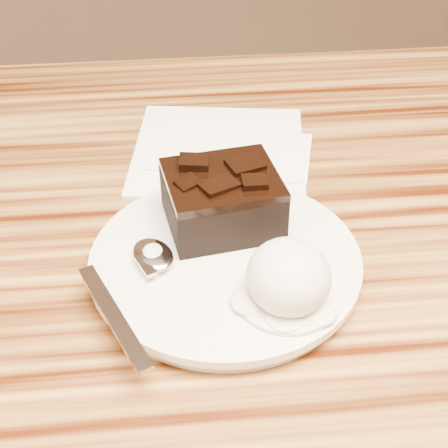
{
  "coord_description": "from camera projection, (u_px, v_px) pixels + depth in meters",
  "views": [
    {
      "loc": [
        -0.04,
        -0.37,
        1.1
      ],
      "look_at": [
        0.0,
        0.02,
        0.79
      ],
      "focal_mm": 54.22,
      "sensor_mm": 36.0,
      "label": 1
    }
  ],
  "objects": [
    {
      "name": "plate",
      "position": [
        225.0,
        265.0,
        0.51
      ],
      "size": [
        0.21,
        0.21,
        0.02
      ],
      "primitive_type": "cylinder",
      "color": "white",
      "rests_on": "dining_table"
    },
    {
      "name": "brownie",
      "position": [
        222.0,
        203.0,
        0.53
      ],
      "size": [
        0.1,
        0.09,
        0.04
      ],
      "primitive_type": "cube",
      "rotation": [
        0.0,
        0.0,
        0.16
      ],
      "color": "black",
      "rests_on": "plate"
    },
    {
      "name": "ice_cream_scoop",
      "position": [
        289.0,
        277.0,
        0.46
      ],
      "size": [
        0.06,
        0.06,
        0.05
      ],
      "primitive_type": "ellipsoid",
      "color": "silver",
      "rests_on": "plate"
    },
    {
      "name": "melt_puddle",
      "position": [
        287.0,
        297.0,
        0.47
      ],
      "size": [
        0.07,
        0.07,
        0.0
      ],
      "primitive_type": "cylinder",
      "color": "white",
      "rests_on": "plate"
    },
    {
      "name": "spoon",
      "position": [
        153.0,
        256.0,
        0.5
      ],
      "size": [
        0.09,
        0.16,
        0.01
      ],
      "primitive_type": null,
      "rotation": [
        0.0,
        0.0,
        0.42
      ],
      "color": "silver",
      "rests_on": "plate"
    },
    {
      "name": "napkin",
      "position": [
        219.0,
        149.0,
        0.65
      ],
      "size": [
        0.18,
        0.18,
        0.01
      ],
      "primitive_type": "cube",
      "rotation": [
        0.0,
        0.0,
        -0.15
      ],
      "color": "white",
      "rests_on": "dining_table"
    },
    {
      "name": "crumb_a",
      "position": [
        284.0,
        256.0,
        0.51
      ],
      "size": [
        0.01,
        0.01,
        0.0
      ],
      "primitive_type": "cube",
      "rotation": [
        0.0,
        0.0,
        0.85
      ],
      "color": "black",
      "rests_on": "plate"
    },
    {
      "name": "crumb_b",
      "position": [
        301.0,
        279.0,
        0.49
      ],
      "size": [
        0.01,
        0.01,
        0.0
      ],
      "primitive_type": "cube",
      "rotation": [
        0.0,
        0.0,
        1.52
      ],
      "color": "black",
      "rests_on": "plate"
    },
    {
      "name": "crumb_c",
      "position": [
        285.0,
        287.0,
        0.48
      ],
      "size": [
        0.01,
        0.0,
        0.0
      ],
      "primitive_type": "cube",
      "rotation": [
        0.0,
        0.0,
        0.11
      ],
      "color": "black",
      "rests_on": "plate"
    }
  ]
}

